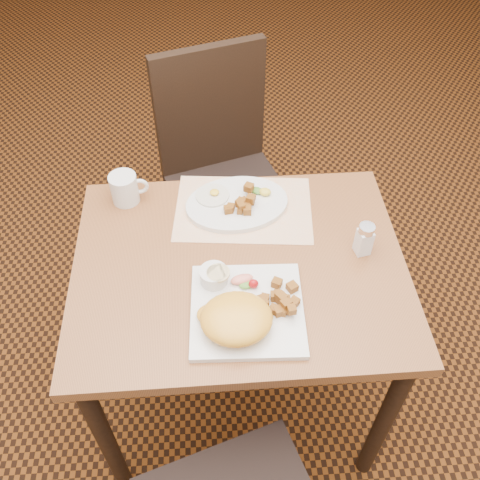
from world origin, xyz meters
name	(u,v)px	position (x,y,z in m)	size (l,w,h in m)	color
ground	(240,391)	(0.00, 0.00, 0.00)	(8.00, 8.00, 0.00)	black
table	(240,288)	(0.00, 0.00, 0.64)	(0.90, 0.70, 0.75)	brown
chair_far	(222,166)	(-0.02, 0.66, 0.54)	(0.53, 0.54, 0.97)	black
placemat	(243,209)	(0.03, 0.21, 0.75)	(0.40, 0.28, 0.00)	white
plate_square	(247,310)	(0.01, -0.16, 0.76)	(0.28, 0.28, 0.02)	silver
plate_oval	(237,204)	(0.01, 0.22, 0.76)	(0.30, 0.23, 0.02)	silver
hollandaise_mound	(236,319)	(-0.02, -0.21, 0.80)	(0.18, 0.16, 0.06)	yellow
ramekin	(214,275)	(-0.07, -0.07, 0.79)	(0.08, 0.07, 0.04)	silver
garnish_sq	(246,281)	(0.01, -0.08, 0.78)	(0.07, 0.05, 0.03)	#387223
fried_egg	(213,195)	(-0.06, 0.25, 0.77)	(0.10, 0.10, 0.02)	white
garnish_ov	(262,191)	(0.09, 0.25, 0.78)	(0.07, 0.05, 0.02)	#387223
salt_shaker	(364,239)	(0.34, 0.02, 0.80)	(0.05, 0.05, 0.10)	white
coffee_mug	(125,188)	(-0.32, 0.27, 0.80)	(0.11, 0.08, 0.09)	silver
home_fries_sq	(280,300)	(0.09, -0.15, 0.78)	(0.11, 0.12, 0.04)	#915517
home_fries_ov	(243,203)	(0.02, 0.20, 0.78)	(0.10, 0.11, 0.04)	#915517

